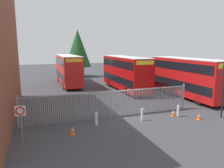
{
  "coord_description": "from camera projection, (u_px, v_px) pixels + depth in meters",
  "views": [
    {
      "loc": [
        -7.16,
        -15.94,
        5.69
      ],
      "look_at": [
        0.0,
        4.0,
        2.0
      ],
      "focal_mm": 34.48,
      "sensor_mm": 36.0,
      "label": 1
    }
  ],
  "objects": [
    {
      "name": "ground_plane",
      "position": [
        101.0,
        95.0,
        25.55
      ],
      "size": [
        100.0,
        100.0,
        0.0
      ],
      "primitive_type": "plane",
      "color": "#3D3D42"
    },
    {
      "name": "double_decker_bus_behind_fence_left",
      "position": [
        125.0,
        72.0,
        28.23
      ],
      "size": [
        2.54,
        10.81,
        4.42
      ],
      "color": "#B70C0C",
      "rests_on": "ground"
    },
    {
      "name": "traffic_cone_by_gate",
      "position": [
        173.0,
        113.0,
        17.74
      ],
      "size": [
        0.34,
        0.34,
        0.59
      ],
      "color": "orange",
      "rests_on": "ground"
    },
    {
      "name": "bollard_near_right",
      "position": [
        178.0,
        111.0,
        17.67
      ],
      "size": [
        0.2,
        0.2,
        0.95
      ],
      "primitive_type": "cylinder",
      "color": "silver",
      "rests_on": "ground"
    },
    {
      "name": "bollard_near_left",
      "position": [
        96.0,
        119.0,
        15.78
      ],
      "size": [
        0.2,
        0.2,
        0.95
      ],
      "primitive_type": "cylinder",
      "color": "silver",
      "rests_on": "ground"
    },
    {
      "name": "traffic_cone_near_kerb",
      "position": [
        73.0,
        130.0,
        14.05
      ],
      "size": [
        0.34,
        0.34,
        0.59
      ],
      "color": "orange",
      "rests_on": "ground"
    },
    {
      "name": "palisade_fence",
      "position": [
        111.0,
        103.0,
        17.44
      ],
      "size": [
        14.21,
        0.14,
        2.35
      ],
      "color": "gray",
      "rests_on": "ground"
    },
    {
      "name": "speed_limit_sign_post",
      "position": [
        20.0,
        115.0,
        12.4
      ],
      "size": [
        0.6,
        0.14,
        2.4
      ],
      "color": "slate",
      "rests_on": "ground"
    },
    {
      "name": "bollard_center_front",
      "position": [
        142.0,
        115.0,
        16.72
      ],
      "size": [
        0.2,
        0.2,
        0.95
      ],
      "primitive_type": "cylinder",
      "color": "silver",
      "rests_on": "ground"
    },
    {
      "name": "double_decker_bus_behind_fence_right",
      "position": [
        68.0,
        69.0,
        32.17
      ],
      "size": [
        2.54,
        10.81,
        4.42
      ],
      "color": "red",
      "rests_on": "ground"
    },
    {
      "name": "tree_tall_back",
      "position": [
        78.0,
        48.0,
        40.31
      ],
      "size": [
        4.84,
        4.84,
        8.87
      ],
      "color": "#4C3823",
      "rests_on": "ground"
    },
    {
      "name": "traffic_cone_mid_forecourt",
      "position": [
        199.0,
        116.0,
        16.89
      ],
      "size": [
        0.34,
        0.34,
        0.59
      ],
      "color": "orange",
      "rests_on": "ground"
    },
    {
      "name": "traffic_light_kerbside",
      "position": [
        224.0,
        81.0,
        16.99
      ],
      "size": [
        0.28,
        0.33,
        4.3
      ],
      "color": "black",
      "rests_on": "ground"
    },
    {
      "name": "double_decker_bus_near_gate",
      "position": [
        187.0,
        76.0,
        24.32
      ],
      "size": [
        2.54,
        10.81,
        4.42
      ],
      "color": "red",
      "rests_on": "ground"
    }
  ]
}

